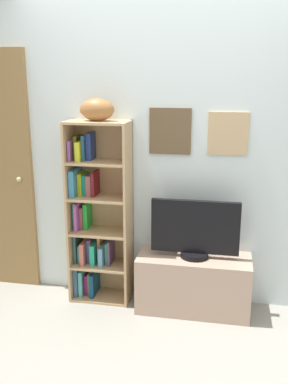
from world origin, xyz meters
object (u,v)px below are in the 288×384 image
Objects in this scene: tv_stand at (193,283)px; television at (195,230)px; bookshelf at (95,218)px; football at (97,110)px.

tv_stand is 0.46m from television.
bookshelf reaches higher than television.
television is (0.79, -0.05, -0.91)m from football.
bookshelf is at bearing 174.62° from television.
bookshelf is 5.45× the size of football.
television is at bearing -5.38° from bookshelf.
bookshelf is 1.68× the size of tv_stand.
television is at bearing 90.00° from tv_stand.
tv_stand is 1.31× the size of television.
football reaches higher than bookshelf.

